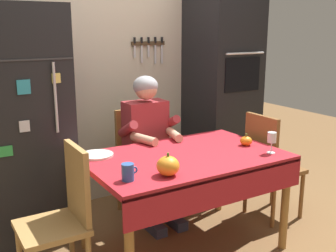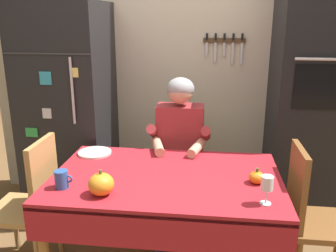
# 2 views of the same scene
# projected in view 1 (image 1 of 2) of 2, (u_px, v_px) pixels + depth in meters

# --- Properties ---
(back_wall_assembly) EXTENTS (3.70, 0.13, 2.60)m
(back_wall_assembly) POSITION_uv_depth(u_px,v_px,m) (117.00, 64.00, 3.82)
(back_wall_assembly) COLOR beige
(back_wall_assembly) RESTS_ON ground
(refrigerator) EXTENTS (0.68, 0.71, 1.80)m
(refrigerator) POSITION_uv_depth(u_px,v_px,m) (20.00, 125.00, 3.09)
(refrigerator) COLOR black
(refrigerator) RESTS_ON ground
(wall_oven) EXTENTS (0.60, 0.64, 2.10)m
(wall_oven) POSITION_uv_depth(u_px,v_px,m) (222.00, 86.00, 4.10)
(wall_oven) COLOR black
(wall_oven) RESTS_ON ground
(dining_table) EXTENTS (1.40, 0.90, 0.74)m
(dining_table) POSITION_uv_depth(u_px,v_px,m) (186.00, 167.00, 2.89)
(dining_table) COLOR #9E6B33
(dining_table) RESTS_ON ground
(chair_behind_person) EXTENTS (0.40, 0.40, 0.93)m
(chair_behind_person) POSITION_uv_depth(u_px,v_px,m) (140.00, 156.00, 3.60)
(chair_behind_person) COLOR #9E6B33
(chair_behind_person) RESTS_ON ground
(seated_person) EXTENTS (0.47, 0.55, 1.25)m
(seated_person) POSITION_uv_depth(u_px,v_px,m) (149.00, 137.00, 3.39)
(seated_person) COLOR #38384C
(seated_person) RESTS_ON ground
(chair_left_side) EXTENTS (0.40, 0.40, 0.93)m
(chair_left_side) POSITION_uv_depth(u_px,v_px,m) (63.00, 213.00, 2.49)
(chair_left_side) COLOR tan
(chair_left_side) RESTS_ON ground
(chair_right_side) EXTENTS (0.40, 0.40, 0.93)m
(chair_right_side) POSITION_uv_depth(u_px,v_px,m) (269.00, 162.00, 3.44)
(chair_right_side) COLOR brown
(chair_right_side) RESTS_ON ground
(coffee_mug) EXTENTS (0.10, 0.08, 0.10)m
(coffee_mug) POSITION_uv_depth(u_px,v_px,m) (128.00, 172.00, 2.39)
(coffee_mug) COLOR #2D569E
(coffee_mug) RESTS_ON dining_table
(wine_glass) EXTENTS (0.06, 0.06, 0.16)m
(wine_glass) POSITION_uv_depth(u_px,v_px,m) (272.00, 139.00, 2.90)
(wine_glass) COLOR white
(wine_glass) RESTS_ON dining_table
(pumpkin_large) EXTENTS (0.14, 0.14, 0.15)m
(pumpkin_large) POSITION_uv_depth(u_px,v_px,m) (168.00, 166.00, 2.47)
(pumpkin_large) COLOR orange
(pumpkin_large) RESTS_ON dining_table
(pumpkin_medium) EXTENTS (0.09, 0.09, 0.09)m
(pumpkin_medium) POSITION_uv_depth(u_px,v_px,m) (246.00, 141.00, 3.12)
(pumpkin_medium) COLOR orange
(pumpkin_medium) RESTS_ON dining_table
(serving_tray) EXTENTS (0.24, 0.24, 0.02)m
(serving_tray) POSITION_uv_depth(u_px,v_px,m) (97.00, 155.00, 2.86)
(serving_tray) COLOR silver
(serving_tray) RESTS_ON dining_table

